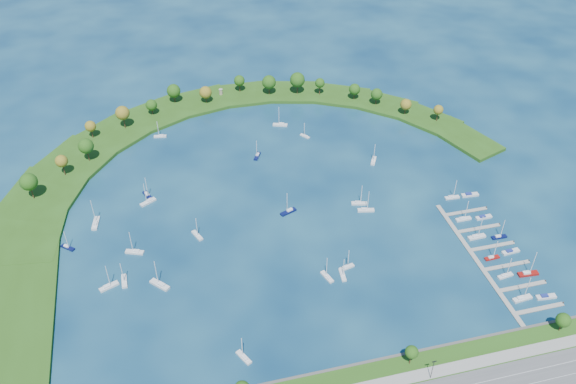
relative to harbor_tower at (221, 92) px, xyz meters
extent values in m
plane|color=#072244|center=(11.84, -119.96, -3.99)|extent=(700.00, 700.00, 0.00)
cube|color=#474442|center=(11.84, -222.46, -3.09)|extent=(420.00, 1.20, 1.80)
cylinder|color=#382314|center=(36.84, -226.96, 0.41)|extent=(0.56, 0.56, 5.60)
sphere|color=#224812|center=(36.84, -226.96, 4.25)|extent=(5.20, 5.20, 5.20)
cylinder|color=#382314|center=(101.84, -226.96, 0.06)|extent=(0.56, 0.56, 4.90)
sphere|color=#224812|center=(101.84, -226.96, 3.71)|extent=(6.00, 6.00, 6.00)
cylinder|color=black|center=(41.84, -234.96, 2.61)|extent=(0.24, 0.24, 10.00)
cube|color=#264A13|center=(-114.91, -112.14, -2.99)|extent=(43.73, 48.72, 2.00)
cube|color=#264A13|center=(-106.99, -82.39, -2.99)|extent=(50.23, 54.30, 2.00)
cube|color=#264A13|center=(-92.19, -55.38, -2.99)|extent=(54.07, 56.09, 2.00)
cube|color=#264A13|center=(-71.37, -32.69, -2.99)|extent=(55.20, 54.07, 2.00)
cube|color=#264A13|center=(-45.73, -15.63, -2.99)|extent=(53.65, 48.47, 2.00)
cube|color=#264A13|center=(-16.76, -5.19, -2.99)|extent=(49.62, 39.75, 2.00)
cube|color=#264A13|center=(13.87, -1.97, -2.99)|extent=(44.32, 29.96, 2.00)
cube|color=#264A13|center=(44.38, -6.16, -2.99)|extent=(49.49, 38.05, 2.00)
cube|color=#264A13|center=(73.01, -17.52, -2.99)|extent=(51.13, 44.12, 2.00)
cube|color=#264A13|center=(98.09, -35.38, -2.99)|extent=(49.19, 47.96, 2.00)
cube|color=#264A13|center=(118.18, -58.72, -2.99)|extent=(43.90, 49.49, 2.00)
cube|color=#264A13|center=(132.12, -86.18, -2.99)|extent=(35.67, 48.74, 2.00)
cube|color=#264A13|center=(-114.91, -167.55, -3.04)|extent=(36.00, 130.81, 1.90)
cylinder|color=#382314|center=(-111.09, -85.72, 2.45)|extent=(0.56, 0.56, 8.88)
sphere|color=#224812|center=(-111.09, -85.72, 8.70)|extent=(9.07, 9.07, 9.07)
cylinder|color=#382314|center=(-96.24, -68.43, 1.92)|extent=(0.56, 0.56, 7.83)
sphere|color=brown|center=(-96.24, -68.43, 7.19)|extent=(6.78, 6.78, 6.78)
cylinder|color=#382314|center=(-83.62, -57.70, 2.09)|extent=(0.56, 0.56, 8.16)
sphere|color=#224812|center=(-83.62, -57.70, 7.87)|extent=(8.53, 8.53, 8.53)
cylinder|color=#382314|center=(-81.83, -33.58, 1.28)|extent=(0.56, 0.56, 6.55)
sphere|color=brown|center=(-81.83, -33.58, 5.87)|extent=(6.56, 6.56, 6.56)
cylinder|color=#382314|center=(-62.90, -27.24, 2.40)|extent=(0.56, 0.56, 8.79)
sphere|color=brown|center=(-62.90, -27.24, 8.49)|extent=(8.48, 8.48, 8.48)
cylinder|color=#382314|center=(-45.57, -15.24, 0.73)|extent=(0.56, 0.56, 5.44)
sphere|color=#224812|center=(-45.57, -15.24, 4.86)|extent=(7.05, 7.05, 7.05)
cylinder|color=#382314|center=(-30.52, -3.12, 1.27)|extent=(0.56, 0.56, 6.52)
sphere|color=#224812|center=(-30.52, -3.12, 6.28)|extent=(8.76, 8.76, 8.76)
cylinder|color=#382314|center=(-10.85, -8.47, 0.91)|extent=(0.56, 0.56, 5.80)
sphere|color=brown|center=(-10.85, -8.47, 5.40)|extent=(7.99, 7.99, 7.99)
cylinder|color=#382314|center=(12.84, 0.94, 1.31)|extent=(0.56, 0.56, 6.60)
sphere|color=#224812|center=(12.84, 0.94, 6.04)|extent=(7.16, 7.16, 7.16)
cylinder|color=#382314|center=(30.96, -7.57, 1.56)|extent=(0.56, 0.56, 7.11)
sphere|color=#224812|center=(30.96, -7.57, 6.93)|extent=(9.07, 9.07, 9.07)
cylinder|color=#382314|center=(49.14, -11.30, 2.12)|extent=(0.56, 0.56, 8.23)
sphere|color=#224812|center=(49.14, -11.30, 8.20)|extent=(9.82, 9.82, 9.82)
cylinder|color=#382314|center=(63.08, -16.04, 1.65)|extent=(0.56, 0.56, 7.28)
sphere|color=#224812|center=(63.08, -16.04, 6.56)|extent=(6.35, 6.35, 6.35)
cylinder|color=#382314|center=(83.09, -27.45, 0.91)|extent=(0.56, 0.56, 5.81)
sphere|color=#224812|center=(83.09, -27.45, 5.29)|extent=(7.33, 7.33, 7.33)
cylinder|color=#382314|center=(94.51, -37.31, 0.97)|extent=(0.56, 0.56, 5.92)
sphere|color=#224812|center=(94.51, -37.31, 5.42)|extent=(7.49, 7.49, 7.49)
cylinder|color=#382314|center=(107.82, -53.17, 0.74)|extent=(0.56, 0.56, 5.46)
sphere|color=brown|center=(107.82, -53.17, 4.89)|extent=(7.09, 7.09, 7.09)
cylinder|color=#382314|center=(123.69, -65.60, 1.34)|extent=(0.56, 0.56, 6.67)
sphere|color=brown|center=(123.69, -65.60, 5.89)|extent=(6.06, 6.06, 6.06)
cylinder|color=gray|center=(0.00, 0.00, -0.20)|extent=(2.20, 2.20, 3.58)
cylinder|color=gray|center=(0.00, 0.00, 1.73)|extent=(2.60, 2.60, 0.30)
cube|color=gray|center=(89.84, -180.96, -3.64)|extent=(2.20, 82.00, 0.40)
cube|color=gray|center=(101.94, -213.96, -3.64)|extent=(22.00, 2.00, 0.40)
cylinder|color=#382314|center=(112.84, -213.96, -3.39)|extent=(0.36, 0.36, 1.60)
cube|color=gray|center=(101.94, -200.76, -3.64)|extent=(22.00, 2.00, 0.40)
cylinder|color=#382314|center=(112.84, -200.76, -3.39)|extent=(0.36, 0.36, 1.60)
cube|color=gray|center=(101.94, -187.56, -3.64)|extent=(22.00, 2.00, 0.40)
cylinder|color=#382314|center=(112.84, -187.56, -3.39)|extent=(0.36, 0.36, 1.60)
cube|color=gray|center=(101.94, -174.36, -3.64)|extent=(22.00, 2.00, 0.40)
cylinder|color=#382314|center=(112.84, -174.36, -3.39)|extent=(0.36, 0.36, 1.60)
cube|color=gray|center=(101.94, -161.16, -3.64)|extent=(22.00, 2.00, 0.40)
cylinder|color=#382314|center=(112.84, -161.16, -3.39)|extent=(0.36, 0.36, 1.60)
cube|color=gray|center=(101.94, -147.96, -3.64)|extent=(22.00, 2.00, 0.40)
cylinder|color=#382314|center=(112.84, -147.96, -3.39)|extent=(0.36, 0.36, 1.60)
cube|color=silver|center=(30.23, -171.05, -3.55)|extent=(7.64, 3.80, 0.88)
cube|color=silver|center=(29.52, -171.23, -2.80)|extent=(2.85, 2.03, 0.62)
cylinder|color=silver|center=(30.81, -170.90, 1.86)|extent=(0.32, 0.32, 9.94)
cube|color=#0A0F3F|center=(8.97, -74.05, -3.53)|extent=(5.46, 7.84, 0.92)
cube|color=silver|center=(9.33, -73.37, -2.74)|extent=(2.58, 3.09, 0.65)
cylinder|color=silver|center=(8.69, -74.60, 2.14)|extent=(0.32, 0.32, 10.40)
cube|color=silver|center=(-74.69, -156.94, -3.48)|extent=(8.85, 5.56, 1.03)
cube|color=silver|center=(-75.48, -157.27, -2.60)|extent=(3.43, 2.72, 0.72)
cylinder|color=silver|center=(-74.05, -156.67, 2.84)|extent=(0.32, 0.32, 11.60)
cube|color=#0A0F3F|center=(-54.07, -95.92, -3.48)|extent=(5.25, 8.86, 1.03)
cube|color=silver|center=(-54.37, -95.12, -2.60)|extent=(2.62, 3.40, 0.72)
cylinder|color=silver|center=(-53.83, -96.56, 2.82)|extent=(0.32, 0.32, 11.56)
cube|color=silver|center=(-32.89, -133.03, -3.52)|extent=(5.06, 8.17, 0.95)
cube|color=silver|center=(-33.19, -132.30, -2.71)|extent=(2.49, 3.15, 0.67)
cylinder|color=silver|center=(-32.65, -133.62, 2.30)|extent=(0.32, 0.32, 10.69)
cube|color=silver|center=(-24.28, -208.04, -3.52)|extent=(5.51, 7.95, 0.94)
cube|color=silver|center=(-23.92, -208.74, -2.73)|extent=(2.61, 3.13, 0.66)
cylinder|color=silver|center=(-24.56, -207.48, 2.22)|extent=(0.32, 0.32, 10.55)
cube|color=#0A0F3F|center=(-93.16, -126.63, -3.56)|extent=(6.81, 6.32, 0.87)
cube|color=silver|center=(-93.71, -126.15, -2.81)|extent=(2.85, 2.75, 0.61)
cylinder|color=silver|center=(-92.72, -127.01, 1.79)|extent=(0.32, 0.32, 9.82)
cube|color=silver|center=(-62.73, -137.46, -3.47)|extent=(8.96, 5.44, 1.04)
cube|color=silver|center=(-61.92, -137.78, -2.59)|extent=(3.45, 2.69, 0.73)
cylinder|color=silver|center=(-63.38, -137.21, 2.90)|extent=(0.32, 0.32, 11.70)
cube|color=silver|center=(-43.18, -39.36, -3.55)|extent=(7.64, 3.21, 0.89)
cube|color=silver|center=(-42.45, -39.47, -2.79)|extent=(2.79, 1.84, 0.62)
cylinder|color=silver|center=(-43.77, -39.26, 1.90)|extent=(0.32, 0.32, 10.00)
cube|color=silver|center=(-54.29, -101.29, -3.47)|extent=(8.76, 6.42, 1.04)
cube|color=silver|center=(-53.54, -100.86, -2.58)|extent=(3.49, 2.99, 0.73)
cylinder|color=silver|center=(-54.90, -101.64, 2.92)|extent=(0.32, 0.32, 11.74)
cube|color=silver|center=(-68.04, -155.22, -3.50)|extent=(2.41, 8.22, 0.98)
cube|color=silver|center=(-68.05, -154.40, -2.67)|extent=(1.65, 2.89, 0.69)
cylinder|color=silver|center=(-68.03, -155.87, 2.52)|extent=(0.32, 0.32, 11.05)
cube|color=#0A0F3F|center=(14.04, -126.52, -3.47)|extent=(8.97, 5.41, 1.04)
cube|color=silver|center=(14.85, -126.20, -2.59)|extent=(3.45, 2.69, 0.73)
cylinder|color=silver|center=(13.40, -126.77, 2.91)|extent=(0.32, 0.32, 11.72)
cube|color=silver|center=(-52.98, -161.34, -3.40)|extent=(8.71, 9.08, 1.18)
cube|color=silver|center=(-52.31, -162.06, -2.40)|extent=(3.76, 3.83, 0.83)
cylinder|color=silver|center=(-53.52, -160.76, 3.83)|extent=(0.32, 0.32, 13.28)
cube|color=silver|center=(29.57, -44.31, -3.46)|extent=(9.23, 5.38, 1.07)
cube|color=silver|center=(30.41, -44.61, -2.55)|extent=(3.53, 2.70, 0.75)
cylinder|color=silver|center=(28.90, -44.07, 3.09)|extent=(0.32, 0.32, 12.03)
cube|color=silver|center=(51.24, -128.77, -3.51)|extent=(8.40, 4.34, 0.97)
cube|color=silver|center=(50.46, -128.55, -2.68)|extent=(3.15, 2.28, 0.68)
cylinder|color=silver|center=(51.86, -128.94, 2.44)|extent=(0.32, 0.32, 10.93)
cube|color=silver|center=(40.96, -60.23, -3.61)|extent=(5.22, 6.27, 0.77)
cube|color=silver|center=(41.34, -60.76, -2.95)|extent=(2.34, 2.56, 0.54)
cylinder|color=silver|center=(40.66, -59.82, 1.12)|extent=(0.32, 0.32, 8.68)
cube|color=silver|center=(26.93, -175.31, -3.55)|extent=(2.76, 7.53, 0.88)
cube|color=silver|center=(27.01, -174.57, -2.80)|extent=(1.69, 2.71, 0.62)
cylinder|color=silver|center=(26.88, -175.90, 1.87)|extent=(0.32, 0.32, 9.95)
cube|color=silver|center=(52.66, -134.79, -3.49)|extent=(8.75, 4.12, 1.01)
cube|color=silver|center=(51.84, -134.61, -2.62)|extent=(3.24, 2.25, 0.71)
cylinder|color=silver|center=(53.32, -134.93, 2.72)|extent=(0.32, 0.32, 11.39)
cube|color=silver|center=(19.86, -174.58, -3.52)|extent=(4.50, 8.14, 0.94)
cube|color=silver|center=(20.10, -175.32, -2.72)|extent=(2.31, 3.09, 0.66)
cylinder|color=silver|center=(19.66, -173.98, 2.24)|extent=(0.32, 0.32, 10.59)
cube|color=silver|center=(-80.38, -111.94, -3.41)|extent=(4.24, 9.98, 1.16)
cube|color=silver|center=(-80.54, -112.90, -2.42)|extent=(2.42, 3.65, 0.81)
cylinder|color=silver|center=(-80.25, -111.18, 3.70)|extent=(0.32, 0.32, 13.06)
cube|color=silver|center=(71.84, -94.53, -3.50)|extent=(5.90, 8.29, 0.98)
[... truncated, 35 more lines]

